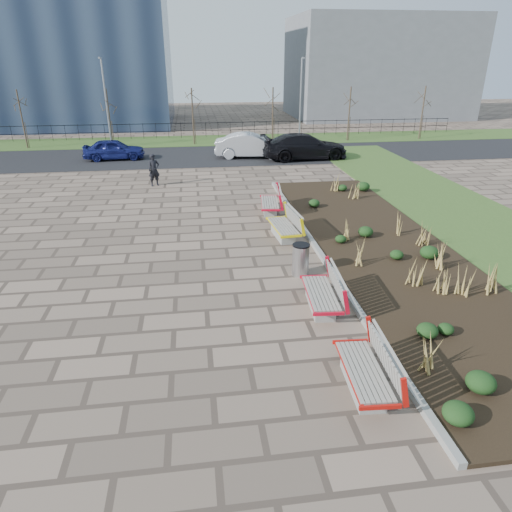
{
  "coord_description": "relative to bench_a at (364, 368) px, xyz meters",
  "views": [
    {
      "loc": [
        -0.13,
        -8.87,
        6.17
      ],
      "look_at": [
        1.5,
        3.0,
        0.9
      ],
      "focal_mm": 32.0,
      "sensor_mm": 36.0,
      "label": 1
    }
  ],
  "objects": [
    {
      "name": "tree_f",
      "position": [
        15.0,
        28.35,
        1.54
      ],
      "size": [
        1.4,
        1.4,
        4.0
      ],
      "primitive_type": null,
      "color": "#4C3D2D",
      "rests_on": "grass_verge_far"
    },
    {
      "name": "planting_bed",
      "position": [
        3.25,
        6.85,
        -0.45
      ],
      "size": [
        4.5,
        18.0,
        0.1
      ],
      "primitive_type": "cube",
      "color": "black",
      "rests_on": "ground"
    },
    {
      "name": "road",
      "position": [
        -3.0,
        23.85,
        -0.49
      ],
      "size": [
        80.0,
        7.0,
        0.02
      ],
      "primitive_type": "cube",
      "color": "black",
      "rests_on": "ground"
    },
    {
      "name": "bench_b",
      "position": [
        0.0,
        3.24,
        0.0
      ],
      "size": [
        1.05,
        2.16,
        1.0
      ],
      "primitive_type": null,
      "rotation": [
        0.0,
        0.0,
        -0.07
      ],
      "color": "red",
      "rests_on": "ground"
    },
    {
      "name": "ground",
      "position": [
        -3.0,
        1.85,
        -0.5
      ],
      "size": [
        120.0,
        120.0,
        0.0
      ],
      "primitive_type": "plane",
      "color": "#7F6857",
      "rests_on": "ground"
    },
    {
      "name": "grass_verge_far",
      "position": [
        -3.0,
        29.85,
        -0.48
      ],
      "size": [
        80.0,
        5.0,
        0.04
      ],
      "primitive_type": "cube",
      "color": "#33511E",
      "rests_on": "ground"
    },
    {
      "name": "tree_e",
      "position": [
        9.0,
        28.35,
        1.54
      ],
      "size": [
        1.4,
        1.4,
        4.0
      ],
      "primitive_type": null,
      "color": "#4C3D2D",
      "rests_on": "grass_verge_far"
    },
    {
      "name": "lamp_west",
      "position": [
        -9.0,
        27.85,
        2.54
      ],
      "size": [
        0.24,
        0.6,
        6.0
      ],
      "primitive_type": null,
      "color": "gray",
      "rests_on": "grass_verge_far"
    },
    {
      "name": "bench_d",
      "position": [
        0.0,
        11.44,
        0.0
      ],
      "size": [
        1.14,
        2.19,
        1.0
      ],
      "primitive_type": null,
      "rotation": [
        0.0,
        0.0,
        -0.12
      ],
      "color": "red",
      "rests_on": "ground"
    },
    {
      "name": "tree_b",
      "position": [
        -9.0,
        28.35,
        1.54
      ],
      "size": [
        1.4,
        1.4,
        4.0
      ],
      "primitive_type": null,
      "color": "#4C3D2D",
      "rests_on": "grass_verge_far"
    },
    {
      "name": "pedestrian",
      "position": [
        -5.16,
        16.58,
        0.31
      ],
      "size": [
        0.7,
        0.59,
        1.63
      ],
      "primitive_type": "imported",
      "rotation": [
        0.0,
        0.0,
        0.39
      ],
      "color": "black",
      "rests_on": "ground"
    },
    {
      "name": "building_grey",
      "position": [
        17.0,
        43.85,
        4.5
      ],
      "size": [
        18.0,
        12.0,
        10.0
      ],
      "primitive_type": "cube",
      "color": "slate",
      "rests_on": "ground"
    },
    {
      "name": "litter_bin",
      "position": [
        -0.07,
        5.28,
        -0.01
      ],
      "size": [
        0.51,
        0.51,
        0.98
      ],
      "primitive_type": "cylinder",
      "color": "#B2B2B7",
      "rests_on": "ground"
    },
    {
      "name": "tree_d",
      "position": [
        3.0,
        28.35,
        1.54
      ],
      "size": [
        1.4,
        1.4,
        4.0
      ],
      "primitive_type": null,
      "color": "#4C3D2D",
      "rests_on": "grass_verge_far"
    },
    {
      "name": "tree_c",
      "position": [
        -3.0,
        28.35,
        1.54
      ],
      "size": [
        1.4,
        1.4,
        4.0
      ],
      "primitive_type": null,
      "color": "#4C3D2D",
      "rests_on": "grass_verge_far"
    },
    {
      "name": "bench_c",
      "position": [
        0.0,
        8.45,
        0.0
      ],
      "size": [
        1.08,
        2.17,
        1.0
      ],
      "primitive_type": null,
      "rotation": [
        0.0,
        0.0,
        0.09
      ],
      "color": "yellow",
      "rests_on": "ground"
    },
    {
      "name": "planting_curb",
      "position": [
        0.92,
        6.85,
        -0.42
      ],
      "size": [
        0.16,
        18.0,
        0.15
      ],
      "primitive_type": "cube",
      "color": "gray",
      "rests_on": "ground"
    },
    {
      "name": "car_blue",
      "position": [
        -8.16,
        23.46,
        0.17
      ],
      "size": [
        3.88,
        1.73,
        1.3
      ],
      "primitive_type": "imported",
      "rotation": [
        0.0,
        0.0,
        1.62
      ],
      "color": "navy",
      "rests_on": "road"
    },
    {
      "name": "grass_verge_near",
      "position": [
        8.0,
        6.85,
        -0.48
      ],
      "size": [
        5.0,
        38.0,
        0.04
      ],
      "primitive_type": "cube",
      "color": "#33511E",
      "rests_on": "ground"
    },
    {
      "name": "bench_a",
      "position": [
        0.0,
        0.0,
        0.0
      ],
      "size": [
        1.03,
        2.15,
        1.0
      ],
      "primitive_type": null,
      "rotation": [
        0.0,
        0.0,
        -0.06
      ],
      "color": "red",
      "rests_on": "ground"
    },
    {
      "name": "car_black",
      "position": [
        4.02,
        21.97,
        0.32
      ],
      "size": [
        5.65,
        2.58,
        1.6
      ],
      "primitive_type": "imported",
      "rotation": [
        0.0,
        0.0,
        1.63
      ],
      "color": "black",
      "rests_on": "road"
    },
    {
      "name": "car_silver",
      "position": [
        0.66,
        22.93,
        0.3
      ],
      "size": [
        4.88,
        2.24,
        1.55
      ],
      "primitive_type": "imported",
      "rotation": [
        0.0,
        0.0,
        1.44
      ],
      "color": "#ABACB3",
      "rests_on": "road"
    },
    {
      "name": "tree_a",
      "position": [
        -15.0,
        28.35,
        1.54
      ],
      "size": [
        1.4,
        1.4,
        4.0
      ],
      "primitive_type": null,
      "color": "#4C3D2D",
      "rests_on": "grass_verge_far"
    },
    {
      "name": "lamp_east",
      "position": [
        5.0,
        27.85,
        2.54
      ],
      "size": [
        0.24,
        0.6,
        6.0
      ],
      "primitive_type": null,
      "color": "gray",
      "rests_on": "grass_verge_far"
    },
    {
      "name": "railing_fence",
      "position": [
        -3.0,
        31.35,
        0.14
      ],
      "size": [
        44.0,
        0.1,
        1.2
      ],
      "primitive_type": null,
      "color": "black",
      "rests_on": "grass_verge_far"
    }
  ]
}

